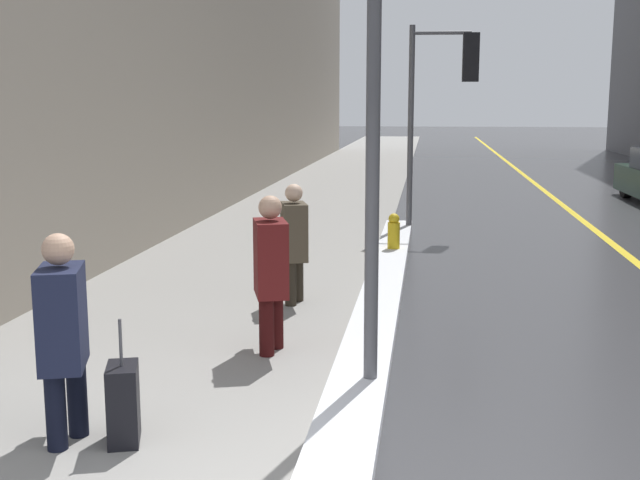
# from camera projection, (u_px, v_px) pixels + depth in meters

# --- Properties ---
(sidewalk_slab) EXTENTS (4.00, 80.00, 0.01)m
(sidewalk_slab) POSITION_uv_depth(u_px,v_px,m) (316.00, 205.00, 19.61)
(sidewalk_slab) COLOR gray
(sidewalk_slab) RESTS_ON ground
(road_centre_stripe) EXTENTS (0.16, 80.00, 0.00)m
(road_centre_stripe) POSITION_uv_depth(u_px,v_px,m) (568.00, 209.00, 18.82)
(road_centre_stripe) COLOR gold
(road_centre_stripe) RESTS_ON ground
(snow_bank_curb) EXTENTS (0.51, 12.81, 0.12)m
(snow_bank_curb) POSITION_uv_depth(u_px,v_px,m) (380.00, 299.00, 10.02)
(snow_bank_curb) COLOR white
(snow_bank_curb) RESTS_ON ground
(lamp_post) EXTENTS (0.28, 0.28, 5.06)m
(lamp_post) POSITION_uv_depth(u_px,v_px,m) (374.00, 36.00, 6.50)
(lamp_post) COLOR #515156
(lamp_post) RESTS_ON ground
(traffic_light_near) EXTENTS (1.31, 0.32, 3.92)m
(traffic_light_near) POSITION_uv_depth(u_px,v_px,m) (447.00, 84.00, 15.17)
(traffic_light_near) COLOR #515156
(traffic_light_near) RESTS_ON ground
(pedestrian_with_shoulder_bag) EXTENTS (0.44, 0.75, 1.58)m
(pedestrian_with_shoulder_bag) POSITION_uv_depth(u_px,v_px,m) (63.00, 329.00, 5.79)
(pedestrian_with_shoulder_bag) COLOR black
(pedestrian_with_shoulder_bag) RESTS_ON ground
(pedestrian_trailing) EXTENTS (0.44, 0.75, 1.59)m
(pedestrian_trailing) POSITION_uv_depth(u_px,v_px,m) (271.00, 267.00, 7.93)
(pedestrian_trailing) COLOR #340C0C
(pedestrian_trailing) RESTS_ON ground
(pedestrian_in_glasses) EXTENTS (0.42, 0.55, 1.51)m
(pedestrian_in_glasses) POSITION_uv_depth(u_px,v_px,m) (294.00, 238.00, 9.88)
(pedestrian_in_glasses) COLOR #2A241B
(pedestrian_in_glasses) RESTS_ON ground
(rolling_suitcase) EXTENTS (0.32, 0.41, 0.95)m
(rolling_suitcase) POSITION_uv_depth(u_px,v_px,m) (123.00, 404.00, 5.88)
(rolling_suitcase) COLOR black
(rolling_suitcase) RESTS_ON ground
(fire_hydrant) EXTENTS (0.20, 0.20, 0.70)m
(fire_hydrant) POSITION_uv_depth(u_px,v_px,m) (394.00, 235.00, 13.12)
(fire_hydrant) COLOR gold
(fire_hydrant) RESTS_ON ground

